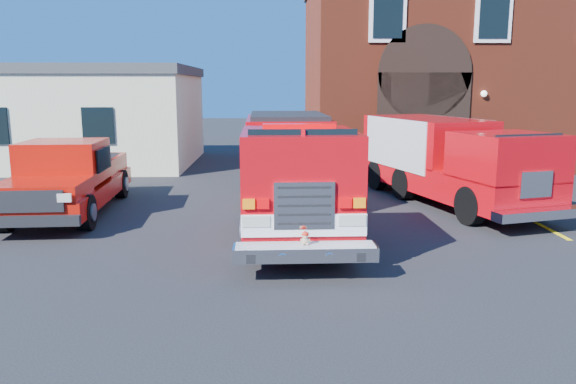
{
  "coord_description": "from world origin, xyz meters",
  "views": [
    {
      "loc": [
        -0.31,
        -12.74,
        3.48
      ],
      "look_at": [
        0.0,
        -1.2,
        1.3
      ],
      "focal_mm": 35.0,
      "sensor_mm": 36.0,
      "label": 1
    }
  ],
  "objects_px": {
    "side_building": "(80,115)",
    "fire_engine": "(291,169)",
    "fire_station": "(470,70)",
    "pickup_truck": "(69,179)",
    "secondary_truck": "(448,158)"
  },
  "relations": [
    {
      "from": "side_building",
      "to": "fire_engine",
      "type": "bearing_deg",
      "value": -51.67
    },
    {
      "from": "fire_station",
      "to": "pickup_truck",
      "type": "bearing_deg",
      "value": -143.07
    },
    {
      "from": "side_building",
      "to": "fire_engine",
      "type": "distance_m",
      "value": 14.79
    },
    {
      "from": "pickup_truck",
      "to": "fire_engine",
      "type": "bearing_deg",
      "value": -12.18
    },
    {
      "from": "secondary_truck",
      "to": "side_building",
      "type": "bearing_deg",
      "value": 146.65
    },
    {
      "from": "fire_engine",
      "to": "pickup_truck",
      "type": "relative_size",
      "value": 1.41
    },
    {
      "from": "fire_station",
      "to": "side_building",
      "type": "distance_m",
      "value": 18.13
    },
    {
      "from": "fire_station",
      "to": "fire_engine",
      "type": "height_order",
      "value": "fire_station"
    },
    {
      "from": "fire_station",
      "to": "secondary_truck",
      "type": "distance_m",
      "value": 11.32
    },
    {
      "from": "pickup_truck",
      "to": "secondary_truck",
      "type": "height_order",
      "value": "secondary_truck"
    },
    {
      "from": "fire_station",
      "to": "pickup_truck",
      "type": "xyz_separation_m",
      "value": [
        -14.97,
        -11.25,
        -3.29
      ]
    },
    {
      "from": "fire_station",
      "to": "pickup_truck",
      "type": "height_order",
      "value": "fire_station"
    },
    {
      "from": "fire_station",
      "to": "fire_engine",
      "type": "relative_size",
      "value": 1.7
    },
    {
      "from": "fire_station",
      "to": "side_building",
      "type": "relative_size",
      "value": 1.49
    },
    {
      "from": "side_building",
      "to": "pickup_truck",
      "type": "relative_size",
      "value": 1.61
    }
  ]
}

